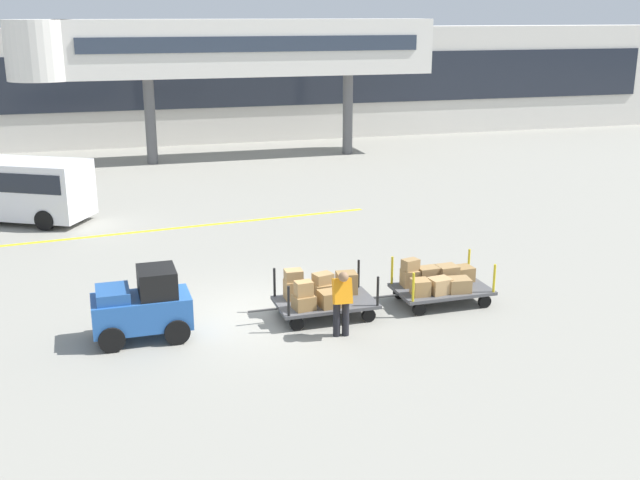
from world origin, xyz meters
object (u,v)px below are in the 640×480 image
object	(u,v)px
baggage_tug	(143,306)
baggage_cart_middle	(439,282)
baggage_cart_lead	(321,294)
safety_cone_near	(163,278)
shuttle_van	(18,186)
baggage_handler	(342,300)

from	to	relation	value
baggage_tug	baggage_cart_middle	distance (m)	7.12
baggage_cart_lead	safety_cone_near	world-z (taller)	baggage_cart_lead
baggage_tug	baggage_cart_lead	xyz separation A→B (m)	(4.08, 0.14, -0.20)
baggage_tug	baggage_cart_middle	bearing A→B (deg)	1.66
shuttle_van	safety_cone_near	world-z (taller)	shuttle_van
baggage_cart_middle	baggage_tug	bearing A→B (deg)	-178.34
baggage_tug	safety_cone_near	xyz separation A→B (m)	(0.66, 3.14, -0.48)
shuttle_van	baggage_handler	bearing A→B (deg)	-58.51
baggage_cart_lead	baggage_cart_middle	bearing A→B (deg)	1.29
baggage_tug	shuttle_van	size ratio (longest dim) A/B	0.41
baggage_tug	shuttle_van	distance (m)	11.83
baggage_tug	baggage_cart_middle	world-z (taller)	baggage_tug
baggage_handler	shuttle_van	xyz separation A→B (m)	(-7.62, 12.44, 0.37)
baggage_tug	shuttle_van	bearing A→B (deg)	106.91
baggage_handler	safety_cone_near	world-z (taller)	baggage_handler
baggage_cart_lead	safety_cone_near	bearing A→B (deg)	138.68
baggage_tug	safety_cone_near	bearing A→B (deg)	78.09
baggage_handler	safety_cone_near	bearing A→B (deg)	129.49
baggage_tug	baggage_handler	distance (m)	4.33
baggage_cart_middle	safety_cone_near	distance (m)	7.09
baggage_cart_lead	shuttle_van	world-z (taller)	shuttle_van
baggage_handler	safety_cone_near	distance (m)	5.57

